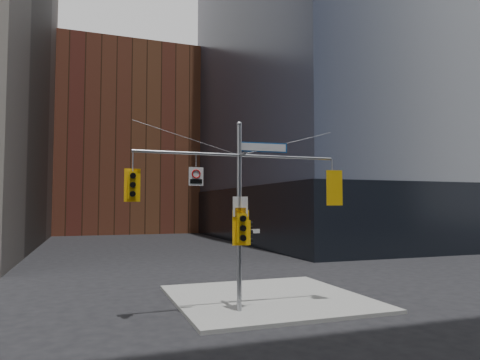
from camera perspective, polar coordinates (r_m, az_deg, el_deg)
ground at (r=14.92m, az=2.60°, el=-19.30°), size 160.00×160.00×0.00m
sidewalk_corner at (r=19.24m, az=3.69°, el=-15.43°), size 8.00×8.00×0.15m
podium_ne at (r=56.28m, az=16.99°, el=-4.34°), size 36.40×36.40×6.00m
brick_midrise at (r=72.19m, az=-15.03°, el=4.63°), size 26.00×20.00×28.00m
signal_assembly at (r=16.22m, az=-0.09°, el=-2.24°), size 8.00×0.80×7.30m
traffic_light_west_arm at (r=15.39m, az=-14.14°, el=-0.65°), size 0.56×0.45×1.17m
traffic_light_east_arm at (r=17.99m, az=12.23°, el=-1.05°), size 0.68×0.59×1.44m
traffic_light_pole_side at (r=16.37m, az=0.96°, el=-7.00°), size 0.39×0.33×0.94m
traffic_light_pole_front at (r=15.99m, az=0.23°, el=-6.41°), size 0.63×0.53×1.32m
street_sign_blade at (r=16.73m, az=3.17°, el=4.37°), size 1.93×0.18×0.38m
regulatory_sign_arm at (r=15.75m, az=-5.87°, el=0.56°), size 0.54×0.06×0.68m
regulatory_sign_pole at (r=16.11m, az=0.05°, el=-3.64°), size 0.58×0.08×0.76m
street_blade_ew at (r=16.41m, az=1.40°, el=-6.86°), size 0.80×0.14×0.16m
street_blade_ns at (r=16.69m, az=-0.61°, el=-7.68°), size 0.13×0.77×0.15m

